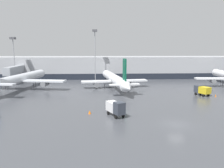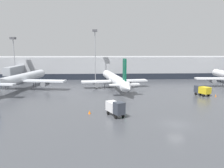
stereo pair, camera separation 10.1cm
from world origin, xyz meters
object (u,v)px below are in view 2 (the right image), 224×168
Objects in this scene: parked_jet_4 at (20,79)px; apron_light_mast_0 at (13,46)px; traffic_cone_3 at (125,90)px; traffic_cone_2 at (90,112)px; apron_light_mast_4 at (95,41)px; parked_jet_0 at (115,79)px; service_truck_0 at (202,90)px; service_truck_1 at (115,107)px; traffic_cone_1 at (216,95)px.

apron_light_mast_0 reaches higher than parked_jet_4.
traffic_cone_2 is at bearing -111.81° from traffic_cone_3.
traffic_cone_2 is 44.84m from apron_light_mast_4.
parked_jet_0 is 28.79m from parked_jet_4.
service_truck_0 is at bearing 27.84° from traffic_cone_2.
apron_light_mast_0 reaches higher than service_truck_1.
parked_jet_0 is 2.26× the size of apron_light_mast_0.
traffic_cone_1 is at bearing -143.95° from service_truck_0.
traffic_cone_3 is at bearing -26.08° from apron_light_mast_0.
parked_jet_4 is 38.86m from service_truck_1.
parked_jet_0 reaches higher than service_truck_1.
apron_light_mast_0 is (-29.97, 42.30, 12.89)m from traffic_cone_2.
apron_light_mast_4 is (29.84, 0.02, 1.93)m from apron_light_mast_0.
traffic_cone_2 is at bearing 159.10° from parked_jet_0.
traffic_cone_2 is 0.94× the size of traffic_cone_3.
parked_jet_0 is 26.04m from service_truck_0.
parked_jet_4 is (-28.70, -2.25, 0.58)m from parked_jet_0.
apron_light_mast_0 is 0.86× the size of apron_light_mast_4.
parked_jet_0 is 56.85× the size of traffic_cone_1.
service_truck_0 is (51.18, -10.84, -1.74)m from parked_jet_4.
service_truck_1 is (-1.55, -30.00, -1.08)m from parked_jet_0.
apron_light_mast_0 is (-39.22, 19.19, 12.87)m from traffic_cone_3.
parked_jet_0 is 29.39m from traffic_cone_1.
parked_jet_4 is at bearing 174.62° from traffic_cone_3.
parked_jet_0 reaches higher than service_truck_0.
parked_jet_4 is 52.34m from service_truck_0.
apron_light_mast_0 is at bearing -179.97° from apron_light_mast_4.
traffic_cone_1 is at bearing 23.38° from traffic_cone_2.
apron_light_mast_0 is (-58.83, 27.06, 11.67)m from service_truck_0.
service_truck_1 reaches higher than traffic_cone_3.
parked_jet_4 is 34.46m from traffic_cone_2.
parked_jet_4 is at bearing 167.14° from traffic_cone_1.
traffic_cone_2 is (22.32, -26.08, -2.97)m from parked_jet_4.
parked_jet_0 is 58.05× the size of traffic_cone_2.
apron_light_mast_0 is at bearing 38.75° from service_truck_0.
apron_light_mast_4 reaches higher than traffic_cone_3.
traffic_cone_2 is at bearing -89.81° from apron_light_mast_4.
service_truck_1 is 57.26m from apron_light_mast_0.
service_truck_1 is (-24.03, -16.91, 0.09)m from service_truck_0.
service_truck_0 is 6.91× the size of traffic_cone_2.
service_truck_1 is (27.15, -27.75, -1.66)m from parked_jet_4.
parked_jet_4 is 2.16× the size of apron_light_mast_0.
apron_light_mast_4 is at bearing 90.19° from traffic_cone_2.
traffic_cone_2 is at bearing 91.29° from service_truck_0.
traffic_cone_1 is 34.61m from traffic_cone_2.
apron_light_mast_4 is at bearing 20.41° from service_truck_0.
traffic_cone_2 is at bearing -156.62° from traffic_cone_1.
traffic_cone_1 is 0.03× the size of apron_light_mast_4.
service_truck_1 is 25.20m from traffic_cone_3.
service_truck_0 is 29.38m from service_truck_1.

